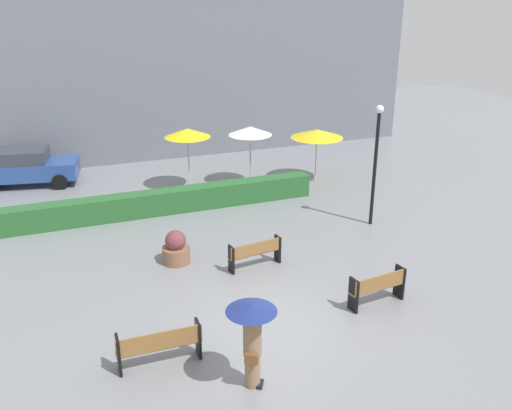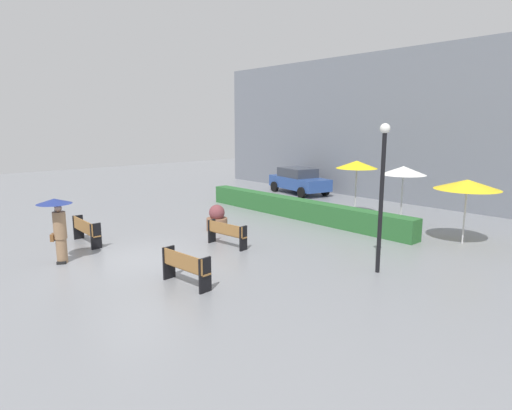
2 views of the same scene
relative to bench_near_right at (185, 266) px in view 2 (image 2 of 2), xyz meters
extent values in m
plane|color=gray|center=(-2.99, 0.04, -0.54)|extent=(60.00, 60.00, 0.00)
cube|color=olive|center=(-0.01, 0.06, -0.07)|extent=(1.66, 0.44, 0.04)
cube|color=olive|center=(0.01, -0.10, 0.16)|extent=(1.63, 0.21, 0.43)
cube|color=black|center=(-0.76, -0.04, -0.08)|extent=(0.10, 0.38, 0.92)
cube|color=black|center=(0.75, 0.12, -0.08)|extent=(0.10, 0.38, 0.92)
cube|color=olive|center=(-2.24, 3.17, -0.10)|extent=(1.70, 0.43, 0.04)
cube|color=olive|center=(-2.22, 3.03, 0.12)|extent=(1.68, 0.24, 0.38)
cube|color=black|center=(-3.01, 3.06, -0.11)|extent=(0.10, 0.34, 0.85)
cube|color=black|center=(-1.46, 3.24, -0.11)|extent=(0.10, 0.34, 0.85)
cube|color=olive|center=(-5.85, -0.37, -0.10)|extent=(1.88, 0.30, 0.04)
cube|color=olive|center=(-5.85, -0.52, 0.14)|extent=(1.87, 0.07, 0.44)
cube|color=black|center=(-6.72, -0.37, -0.09)|extent=(0.07, 0.37, 0.90)
cube|color=black|center=(-4.97, -0.40, -0.09)|extent=(0.07, 0.37, 0.90)
cylinder|color=#8C6B4C|center=(-4.19, -1.79, -0.15)|extent=(0.32, 0.32, 0.77)
cube|color=black|center=(-4.14, -1.82, -0.50)|extent=(0.41, 0.39, 0.08)
cylinder|color=#8C6B4C|center=(-4.19, -1.79, 0.65)|extent=(0.38, 0.38, 0.83)
sphere|color=tan|center=(-4.19, -1.79, 1.17)|extent=(0.21, 0.21, 0.21)
cube|color=brown|center=(-4.29, -1.98, 0.28)|extent=(0.29, 0.23, 0.22)
cylinder|color=black|center=(-4.25, -1.87, 0.95)|extent=(0.02, 0.02, 0.90)
cone|color=navy|center=(-4.25, -1.87, 1.40)|extent=(1.03, 1.03, 0.16)
cylinder|color=brown|center=(-4.37, 4.29, -0.29)|extent=(0.84, 0.84, 0.50)
sphere|color=brown|center=(-4.37, 4.29, 0.19)|extent=(0.63, 0.63, 0.63)
cylinder|color=black|center=(2.80, 4.74, 1.46)|extent=(0.12, 0.12, 3.99)
sphere|color=white|center=(2.80, 4.74, 3.57)|extent=(0.28, 0.28, 0.28)
cylinder|color=silver|center=(-2.27, 10.69, 0.67)|extent=(0.06, 0.06, 2.41)
cone|color=yellow|center=(-2.27, 10.69, 1.88)|extent=(1.87, 1.87, 0.35)
cylinder|color=silver|center=(0.30, 10.28, 0.65)|extent=(0.06, 0.06, 2.37)
cone|color=white|center=(0.30, 10.28, 1.83)|extent=(1.82, 1.82, 0.35)
cylinder|color=silver|center=(3.11, 9.68, 0.53)|extent=(0.06, 0.06, 2.14)
cone|color=yellow|center=(3.11, 9.68, 1.60)|extent=(2.23, 2.23, 0.35)
cube|color=#28602D|center=(-3.78, 8.44, -0.10)|extent=(11.60, 0.70, 0.87)
cube|color=slate|center=(-2.99, 16.04, 3.53)|extent=(28.00, 1.20, 8.14)
cube|color=#28478C|center=(-8.60, 13.76, 0.13)|extent=(4.45, 2.50, 0.70)
cube|color=#333842|center=(-8.80, 13.80, 0.76)|extent=(2.46, 1.99, 0.55)
cylinder|color=black|center=(-7.04, 14.35, -0.22)|extent=(0.67, 0.34, 0.64)
cylinder|color=black|center=(-7.36, 12.63, -0.22)|extent=(0.67, 0.34, 0.64)
cylinder|color=black|center=(-9.84, 14.88, -0.22)|extent=(0.67, 0.34, 0.64)
cylinder|color=black|center=(-10.17, 13.17, -0.22)|extent=(0.67, 0.34, 0.64)
camera|label=1|loc=(-7.47, -10.43, 7.10)|focal=38.08mm
camera|label=2|loc=(9.40, -5.86, 3.68)|focal=30.38mm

